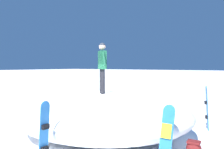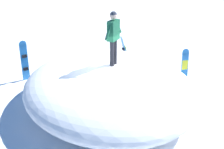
{
  "view_description": "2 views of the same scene",
  "coord_description": "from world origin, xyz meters",
  "px_view_note": "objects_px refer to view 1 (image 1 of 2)",
  "views": [
    {
      "loc": [
        -6.92,
        -5.08,
        2.46
      ],
      "look_at": [
        0.24,
        0.08,
        2.13
      ],
      "focal_mm": 38.11,
      "sensor_mm": 36.0,
      "label": 1
    },
    {
      "loc": [
        1.54,
        8.29,
        5.1
      ],
      "look_at": [
        -0.32,
        0.51,
        1.41
      ],
      "focal_mm": 45.69,
      "sensor_mm": 36.0,
      "label": 2
    }
  ],
  "objects_px": {
    "snowboard_tertiary_upright": "(44,134)",
    "backpack_far": "(194,149)",
    "backpack_near": "(113,108)",
    "snowboarder_standing": "(102,63)",
    "snowboard_primary_upright": "(166,137)",
    "snowboard_secondary_upright": "(207,107)"
  },
  "relations": [
    {
      "from": "snowboarder_standing",
      "to": "backpack_far",
      "type": "bearing_deg",
      "value": -90.52
    },
    {
      "from": "backpack_near",
      "to": "backpack_far",
      "type": "relative_size",
      "value": 0.85
    },
    {
      "from": "snowboarder_standing",
      "to": "snowboard_tertiary_upright",
      "type": "relative_size",
      "value": 1.07
    },
    {
      "from": "snowboard_secondary_upright",
      "to": "backpack_far",
      "type": "xyz_separation_m",
      "value": [
        -3.01,
        -0.44,
        -0.65
      ]
    },
    {
      "from": "snowboard_primary_upright",
      "to": "snowboard_tertiary_upright",
      "type": "distance_m",
      "value": 2.88
    },
    {
      "from": "snowboard_secondary_upright",
      "to": "snowboard_tertiary_upright",
      "type": "relative_size",
      "value": 1.04
    },
    {
      "from": "snowboard_tertiary_upright",
      "to": "snowboard_secondary_upright",
      "type": "bearing_deg",
      "value": -21.08
    },
    {
      "from": "snowboard_primary_upright",
      "to": "backpack_near",
      "type": "relative_size",
      "value": 2.91
    },
    {
      "from": "snowboard_primary_upright",
      "to": "snowboard_secondary_upright",
      "type": "relative_size",
      "value": 0.9
    },
    {
      "from": "snowboard_secondary_upright",
      "to": "backpack_far",
      "type": "relative_size",
      "value": 2.75
    },
    {
      "from": "snowboarder_standing",
      "to": "snowboard_primary_upright",
      "type": "xyz_separation_m",
      "value": [
        -1.22,
        -2.86,
        -1.76
      ]
    },
    {
      "from": "snowboard_tertiary_upright",
      "to": "backpack_near",
      "type": "height_order",
      "value": "snowboard_tertiary_upright"
    },
    {
      "from": "snowboarder_standing",
      "to": "backpack_near",
      "type": "bearing_deg",
      "value": 30.59
    },
    {
      "from": "snowboarder_standing",
      "to": "backpack_near",
      "type": "relative_size",
      "value": 3.32
    },
    {
      "from": "snowboard_primary_upright",
      "to": "snowboard_tertiary_upright",
      "type": "bearing_deg",
      "value": 124.19
    },
    {
      "from": "snowboard_tertiary_upright",
      "to": "backpack_far",
      "type": "distance_m",
      "value": 3.93
    },
    {
      "from": "snowboarder_standing",
      "to": "snowboard_tertiary_upright",
      "type": "xyz_separation_m",
      "value": [
        -2.84,
        -0.48,
        -1.7
      ]
    },
    {
      "from": "snowboarder_standing",
      "to": "snowboard_primary_upright",
      "type": "height_order",
      "value": "snowboarder_standing"
    },
    {
      "from": "snowboard_tertiary_upright",
      "to": "backpack_far",
      "type": "xyz_separation_m",
      "value": [
        2.81,
        -2.68,
        -0.61
      ]
    },
    {
      "from": "snowboard_secondary_upright",
      "to": "backpack_near",
      "type": "bearing_deg",
      "value": 79.82
    },
    {
      "from": "snowboarder_standing",
      "to": "snowboard_tertiary_upright",
      "type": "bearing_deg",
      "value": -170.45
    },
    {
      "from": "snowboarder_standing",
      "to": "backpack_near",
      "type": "height_order",
      "value": "snowboarder_standing"
    }
  ]
}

